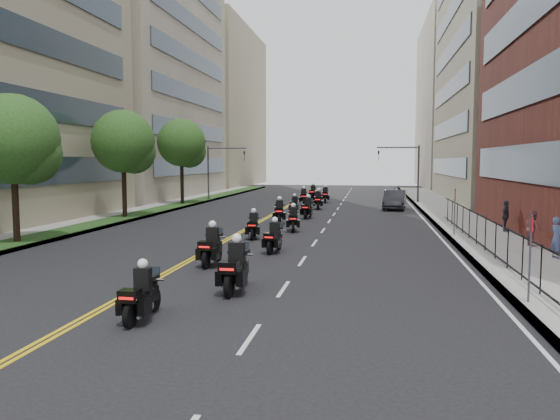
# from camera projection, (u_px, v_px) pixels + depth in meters

# --- Properties ---
(ground) EXTENTS (160.00, 160.00, 0.00)m
(ground) POSITION_uv_depth(u_px,v_px,m) (121.00, 332.00, 13.24)
(ground) COLOR black
(ground) RESTS_ON ground
(sidewalk_right) EXTENTS (4.00, 90.00, 0.15)m
(sidewalk_right) POSITION_uv_depth(u_px,v_px,m) (463.00, 223.00, 35.85)
(sidewalk_right) COLOR gray
(sidewalk_right) RESTS_ON ground
(sidewalk_left) EXTENTS (4.00, 90.00, 0.15)m
(sidewalk_left) POSITION_uv_depth(u_px,v_px,m) (121.00, 216.00, 39.75)
(sidewalk_left) COLOR gray
(sidewalk_left) RESTS_ON ground
(grass_strip) EXTENTS (2.00, 90.00, 0.04)m
(grass_strip) POSITION_uv_depth(u_px,v_px,m) (131.00, 215.00, 39.61)
(grass_strip) COLOR #1C3E16
(grass_strip) RESTS_ON sidewalk_left
(building_right_tan) EXTENTS (15.11, 28.00, 30.00)m
(building_right_tan) POSITION_uv_depth(u_px,v_px,m) (527.00, 54.00, 55.55)
(building_right_tan) COLOR gray
(building_right_tan) RESTS_ON ground
(building_right_far) EXTENTS (15.00, 28.00, 26.00)m
(building_right_far) POSITION_uv_depth(u_px,v_px,m) (472.00, 104.00, 85.20)
(building_right_far) COLOR gray
(building_right_far) RESTS_ON ground
(building_left_mid) EXTENTS (16.11, 28.00, 34.00)m
(building_left_mid) POSITION_uv_depth(u_px,v_px,m) (126.00, 48.00, 62.44)
(building_left_mid) COLOR gray
(building_left_mid) RESTS_ON ground
(building_left_far) EXTENTS (16.00, 28.00, 26.00)m
(building_left_far) POSITION_uv_depth(u_px,v_px,m) (204.00, 108.00, 92.28)
(building_left_far) COLOR gray
(building_left_far) RESTS_ON ground
(iron_fence) EXTENTS (0.05, 28.00, 1.50)m
(iron_fence) POSITION_uv_depth(u_px,v_px,m) (490.00, 237.00, 23.16)
(iron_fence) COLOR black
(iron_fence) RESTS_ON sidewalk_right
(street_trees) EXTENTS (4.40, 38.40, 7.98)m
(street_trees) POSITION_uv_depth(u_px,v_px,m) (86.00, 144.00, 32.85)
(street_trees) COLOR black
(street_trees) RESTS_ON ground
(traffic_signal_right) EXTENTS (4.09, 0.20, 5.60)m
(traffic_signal_right) POSITION_uv_depth(u_px,v_px,m) (408.00, 165.00, 52.62)
(traffic_signal_right) COLOR #3F3F44
(traffic_signal_right) RESTS_ON ground
(traffic_signal_left) EXTENTS (4.09, 0.20, 5.60)m
(traffic_signal_left) POSITION_uv_depth(u_px,v_px,m) (217.00, 165.00, 55.72)
(traffic_signal_left) COLOR #3F3F44
(traffic_signal_left) RESTS_ON ground
(motorcycle_0) EXTENTS (0.49, 2.16, 1.60)m
(motorcycle_0) POSITION_uv_depth(u_px,v_px,m) (141.00, 296.00, 14.15)
(motorcycle_0) COLOR black
(motorcycle_0) RESTS_ON ground
(motorcycle_1) EXTENTS (0.58, 2.50, 1.84)m
(motorcycle_1) POSITION_uv_depth(u_px,v_px,m) (236.00, 269.00, 17.21)
(motorcycle_1) COLOR black
(motorcycle_1) RESTS_ON ground
(motorcycle_2) EXTENTS (0.55, 2.40, 1.77)m
(motorcycle_2) POSITION_uv_depth(u_px,v_px,m) (212.00, 248.00, 21.59)
(motorcycle_2) COLOR black
(motorcycle_2) RESTS_ON ground
(motorcycle_3) EXTENTS (0.60, 2.17, 1.60)m
(motorcycle_3) POSITION_uv_depth(u_px,v_px,m) (274.00, 238.00, 24.67)
(motorcycle_3) COLOR black
(motorcycle_3) RESTS_ON ground
(motorcycle_4) EXTENTS (0.64, 2.19, 1.62)m
(motorcycle_4) POSITION_uv_depth(u_px,v_px,m) (253.00, 227.00, 28.99)
(motorcycle_4) COLOR black
(motorcycle_4) RESTS_ON ground
(motorcycle_5) EXTENTS (0.66, 2.25, 1.66)m
(motorcycle_5) POSITION_uv_depth(u_px,v_px,m) (293.00, 220.00, 32.02)
(motorcycle_5) COLOR black
(motorcycle_5) RESTS_ON ground
(motorcycle_6) EXTENTS (0.72, 2.44, 1.80)m
(motorcycle_6) POSITION_uv_depth(u_px,v_px,m) (279.00, 213.00, 35.95)
(motorcycle_6) COLOR black
(motorcycle_6) RESTS_ON ground
(motorcycle_7) EXTENTS (0.63, 2.35, 1.73)m
(motorcycle_7) POSITION_uv_depth(u_px,v_px,m) (308.00, 209.00, 39.16)
(motorcycle_7) COLOR black
(motorcycle_7) RESTS_ON ground
(motorcycle_8) EXTENTS (0.48, 2.09, 1.54)m
(motorcycle_8) POSITION_uv_depth(u_px,v_px,m) (294.00, 205.00, 43.14)
(motorcycle_8) COLOR black
(motorcycle_8) RESTS_ON ground
(motorcycle_9) EXTENTS (0.59, 2.43, 1.79)m
(motorcycle_9) POSITION_uv_depth(u_px,v_px,m) (318.00, 201.00, 46.50)
(motorcycle_9) COLOR black
(motorcycle_9) RESTS_ON ground
(motorcycle_10) EXTENTS (0.68, 2.42, 1.79)m
(motorcycle_10) POSITION_uv_depth(u_px,v_px,m) (304.00, 198.00, 50.70)
(motorcycle_10) COLOR black
(motorcycle_10) RESTS_ON ground
(motorcycle_11) EXTENTS (0.59, 2.41, 1.78)m
(motorcycle_11) POSITION_uv_depth(u_px,v_px,m) (325.00, 195.00, 53.77)
(motorcycle_11) COLOR black
(motorcycle_11) RESTS_ON ground
(motorcycle_12) EXTENTS (0.56, 2.41, 1.78)m
(motorcycle_12) POSITION_uv_depth(u_px,v_px,m) (313.00, 193.00, 57.82)
(motorcycle_12) COLOR black
(motorcycle_12) RESTS_ON ground
(parked_sedan) EXTENTS (2.19, 5.11, 1.64)m
(parked_sedan) POSITION_uv_depth(u_px,v_px,m) (395.00, 200.00, 46.38)
(parked_sedan) COLOR black
(parked_sedan) RESTS_ON ground
(pedestrian_a) EXTENTS (0.59, 0.72, 1.71)m
(pedestrian_a) POSITION_uv_depth(u_px,v_px,m) (557.00, 237.00, 22.32)
(pedestrian_a) COLOR #4D5C8D
(pedestrian_a) RESTS_ON sidewalk_right
(pedestrian_b) EXTENTS (0.71, 0.87, 1.66)m
(pedestrian_b) POSITION_uv_depth(u_px,v_px,m) (533.00, 228.00, 25.57)
(pedestrian_b) COLOR #8B4C51
(pedestrian_b) RESTS_ON sidewalk_right
(pedestrian_c) EXTENTS (0.84, 1.12, 1.76)m
(pedestrian_c) POSITION_uv_depth(u_px,v_px,m) (506.00, 216.00, 30.75)
(pedestrian_c) COLOR #3D3C43
(pedestrian_c) RESTS_ON sidewalk_right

